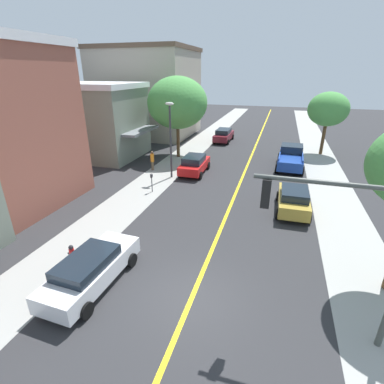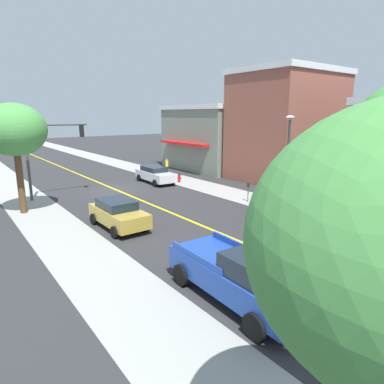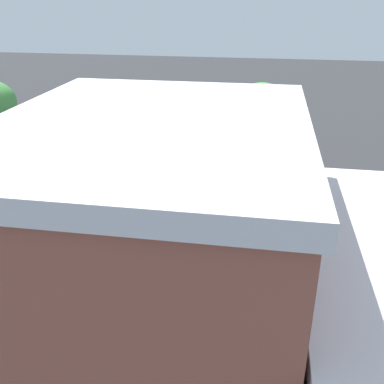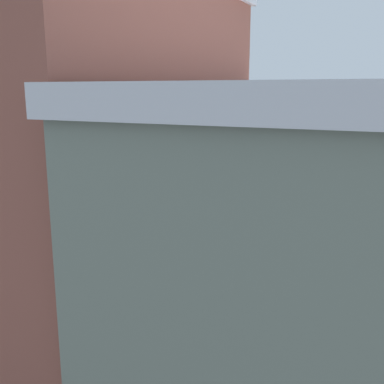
# 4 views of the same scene
# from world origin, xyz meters

# --- Properties ---
(ground_plane) EXTENTS (140.00, 140.00, 0.00)m
(ground_plane) POSITION_xyz_m (0.00, 0.00, 0.00)
(ground_plane) COLOR #2D2D30
(sidewalk_left) EXTENTS (3.22, 126.00, 0.01)m
(sidewalk_left) POSITION_xyz_m (-6.79, 0.00, 0.00)
(sidewalk_left) COLOR #9E9E99
(sidewalk_left) RESTS_ON ground
(road_centerline_stripe) EXTENTS (0.20, 126.00, 0.00)m
(road_centerline_stripe) POSITION_xyz_m (0.00, 0.00, 0.00)
(road_centerline_stripe) COLOR yellow
(road_centerline_stripe) RESTS_ON ground
(tan_rowhouse) EXTENTS (9.67, 7.40, 7.23)m
(tan_rowhouse) POSITION_xyz_m (-15.17, 17.12, 3.63)
(tan_rowhouse) COLOR gray
(tan_rowhouse) RESTS_ON ground
(pale_office_building) EXTENTS (13.17, 11.17, 11.19)m
(pale_office_building) POSITION_xyz_m (-15.18, 29.28, 5.60)
(pale_office_building) COLOR #A39989
(pale_office_building) RESTS_ON ground
(street_tree_left_near) EXTENTS (4.01, 4.01, 6.38)m
(street_tree_left_near) POSITION_xyz_m (7.04, 24.56, 4.66)
(street_tree_left_near) COLOR brown
(street_tree_left_near) RESTS_ON ground
(street_tree_right_corner) EXTENTS (5.86, 5.86, 7.88)m
(street_tree_right_corner) POSITION_xyz_m (-7.32, 19.15, 5.38)
(street_tree_right_corner) COLOR brown
(street_tree_right_corner) RESTS_ON ground
(fire_hydrant) EXTENTS (0.44, 0.24, 0.84)m
(fire_hydrant) POSITION_xyz_m (-6.05, 0.72, 0.42)
(fire_hydrant) COLOR red
(fire_hydrant) RESTS_ON ground
(parking_meter) EXTENTS (0.12, 0.18, 1.38)m
(parking_meter) POSITION_xyz_m (-5.96, 9.52, 0.91)
(parking_meter) COLOR #4C4C51
(parking_meter) RESTS_ON ground
(traffic_light_mast) EXTENTS (4.52, 0.32, 5.69)m
(traffic_light_mast) POSITION_xyz_m (4.98, -0.19, 3.87)
(traffic_light_mast) COLOR #474C47
(traffic_light_mast) RESTS_ON ground
(street_lamp) EXTENTS (0.70, 0.36, 6.07)m
(street_lamp) POSITION_xyz_m (-5.72, 12.93, 3.78)
(street_lamp) COLOR #38383D
(street_lamp) RESTS_ON ground
(red_sedan_left_curb) EXTENTS (2.04, 4.27, 1.58)m
(red_sedan_left_curb) POSITION_xyz_m (-4.18, 14.47, 0.82)
(red_sedan_left_curb) COLOR red
(red_sedan_left_curb) RESTS_ON ground
(maroon_sedan_left_curb) EXTENTS (2.05, 4.79, 1.61)m
(maroon_sedan_left_curb) POSITION_xyz_m (-4.14, 27.30, 0.84)
(maroon_sedan_left_curb) COLOR maroon
(maroon_sedan_left_curb) RESTS_ON ground
(white_sedan_left_curb) EXTENTS (2.13, 4.85, 1.48)m
(white_sedan_left_curb) POSITION_xyz_m (-4.15, -0.43, 0.79)
(white_sedan_left_curb) COLOR silver
(white_sedan_left_curb) RESTS_ON ground
(gold_sedan_right_curb) EXTENTS (2.05, 4.24, 1.55)m
(gold_sedan_right_curb) POSITION_xyz_m (3.88, 9.20, 0.81)
(gold_sedan_right_curb) COLOR #B29338
(gold_sedan_right_curb) RESTS_ON ground
(blue_pickup_truck) EXTENTS (2.51, 5.55, 1.93)m
(blue_pickup_truck) POSITION_xyz_m (3.80, 18.66, 0.95)
(blue_pickup_truck) COLOR #1E429E
(blue_pickup_truck) RESTS_ON ground
(pedestrian_orange_shirt) EXTENTS (0.33, 0.33, 1.75)m
(pedestrian_orange_shirt) POSITION_xyz_m (-8.01, 14.19, 0.93)
(pedestrian_orange_shirt) COLOR brown
(pedestrian_orange_shirt) RESTS_ON ground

